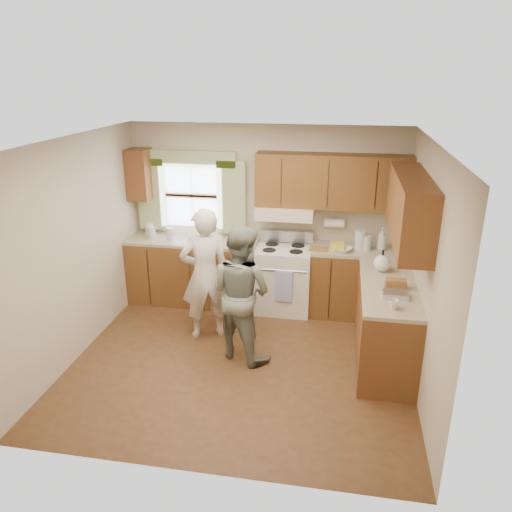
% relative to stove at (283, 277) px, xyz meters
% --- Properties ---
extents(room, '(3.80, 3.80, 3.80)m').
position_rel_stove_xyz_m(room, '(-0.30, -1.44, 0.78)').
color(room, '#492C16').
rests_on(room, ground).
extents(kitchen_fixtures, '(3.80, 2.25, 2.15)m').
position_rel_stove_xyz_m(kitchen_fixtures, '(0.31, -0.36, 0.37)').
color(kitchen_fixtures, '#45270E').
rests_on(kitchen_fixtures, ground).
extents(stove, '(0.76, 0.67, 1.07)m').
position_rel_stove_xyz_m(stove, '(0.00, 0.00, 0.00)').
color(stove, silver).
rests_on(stove, ground).
extents(woman_left, '(0.72, 0.62, 1.66)m').
position_rel_stove_xyz_m(woman_left, '(-0.84, -0.93, 0.36)').
color(woman_left, silver).
rests_on(woman_left, ground).
extents(woman_right, '(0.97, 0.89, 1.60)m').
position_rel_stove_xyz_m(woman_right, '(-0.33, -1.30, 0.33)').
color(woman_right, '#2A4435').
rests_on(woman_right, ground).
extents(child, '(0.58, 0.33, 0.93)m').
position_rel_stove_xyz_m(child, '(-0.52, -0.64, -0.00)').
color(child, slate).
rests_on(child, ground).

